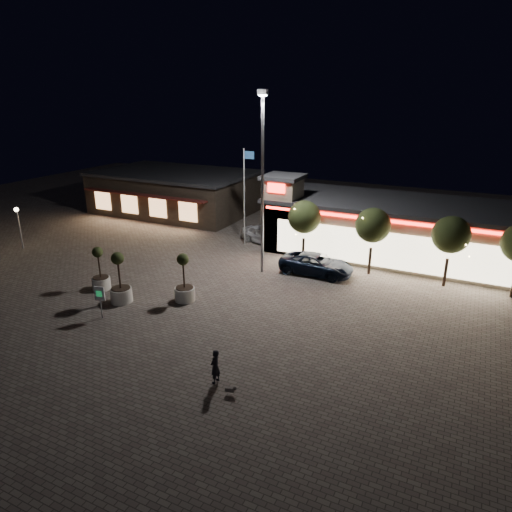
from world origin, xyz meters
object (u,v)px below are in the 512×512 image
at_px(white_sedan, 264,235).
at_px(valet_sign, 100,296).
at_px(pedestrian, 215,366).
at_px(planter_left, 100,276).
at_px(pickup_truck, 316,264).
at_px(planter_mid, 121,287).

xyz_separation_m(white_sedan, valet_sign, (-2.48, -16.50, 0.61)).
distance_m(pedestrian, planter_left, 13.22).
distance_m(pickup_truck, planter_mid, 13.37).
bearing_deg(planter_mid, pedestrian, -25.97).
relative_size(planter_left, valet_sign, 1.50).
bearing_deg(planter_mid, valet_sign, -77.68).
bearing_deg(planter_left, white_sedan, 67.70).
bearing_deg(white_sedan, valet_sign, -168.98).
bearing_deg(planter_left, planter_mid, -20.23).
relative_size(pickup_truck, white_sedan, 1.19).
relative_size(pedestrian, planter_left, 0.55).
bearing_deg(pickup_truck, pedestrian, -179.17).
height_order(pickup_truck, planter_mid, planter_mid).
distance_m(pickup_truck, planter_left, 14.66).
xyz_separation_m(pickup_truck, white_sedan, (-6.30, 4.68, 0.02)).
xyz_separation_m(pickup_truck, pedestrian, (0.21, -14.25, 0.08)).
distance_m(pedestrian, valet_sign, 9.33).
distance_m(pickup_truck, pedestrian, 14.26).
bearing_deg(white_sedan, planter_mid, -172.09).
bearing_deg(planter_left, valet_sign, -45.96).
distance_m(white_sedan, planter_mid, 14.63).
bearing_deg(valet_sign, planter_left, 134.04).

